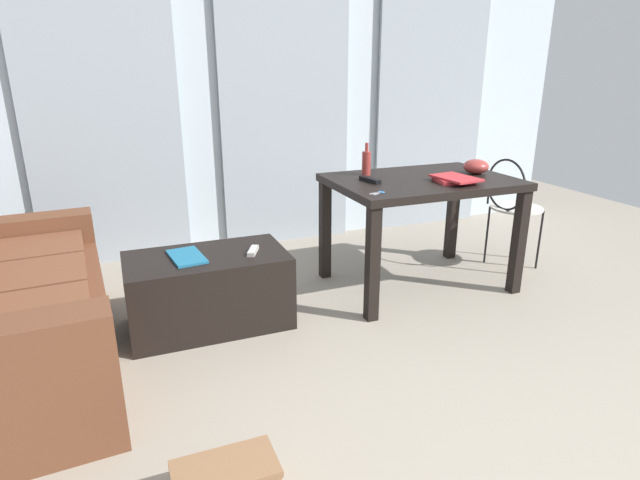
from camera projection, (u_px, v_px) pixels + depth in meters
ground_plane at (399, 341)px, 2.91m from camera, size 7.79×7.79×0.00m
wall_back at (282, 89)px, 4.28m from camera, size 5.50×0.10×2.57m
curtains at (286, 110)px, 4.26m from camera, size 3.91×0.03×2.24m
coffee_table at (209, 290)px, 3.04m from camera, size 0.91×0.51×0.44m
craft_table at (421, 194)px, 3.47m from camera, size 1.19×0.83×0.76m
wire_chair at (511, 200)px, 3.82m from camera, size 0.38×0.39×0.84m
bottle_near at (366, 163)px, 3.51m from camera, size 0.06×0.06×0.22m
bowl at (476, 167)px, 3.56m from camera, size 0.17×0.17×0.10m
book_stack at (455, 179)px, 3.31m from camera, size 0.25×0.32×0.04m
tv_remote_on_table at (370, 180)px, 3.32m from camera, size 0.07×0.19×0.03m
scissors at (379, 193)px, 3.03m from camera, size 0.11×0.07×0.00m
tv_remote_primary at (253, 251)px, 3.00m from camera, size 0.10×0.15×0.02m
magazine at (187, 257)px, 2.93m from camera, size 0.20×0.31×0.01m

